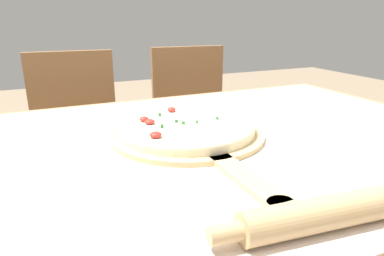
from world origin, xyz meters
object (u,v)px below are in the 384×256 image
at_px(chair_left, 78,138).
at_px(pizza_peel, 191,136).
at_px(pizza, 187,127).
at_px(rolling_pin, 359,206).
at_px(chair_right, 193,122).

bearing_deg(chair_left, pizza_peel, -72.40).
xyz_separation_m(pizza, rolling_pin, (0.08, -0.44, -0.00)).
bearing_deg(chair_right, pizza, -109.87).
distance_m(pizza_peel, pizza, 0.03).
bearing_deg(pizza_peel, chair_left, 103.56).
distance_m(pizza_peel, rolling_pin, 0.43).
height_order(rolling_pin, chair_right, chair_right).
bearing_deg(rolling_pin, pizza, 100.48).
distance_m(pizza, rolling_pin, 0.45).
height_order(pizza_peel, chair_right, chair_right).
distance_m(pizza, chair_left, 0.87).
xyz_separation_m(rolling_pin, chair_left, (-0.28, 1.25, -0.27)).
relative_size(pizza_peel, rolling_pin, 1.26).
xyz_separation_m(pizza_peel, chair_left, (-0.20, 0.83, -0.25)).
relative_size(pizza, chair_right, 0.37).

